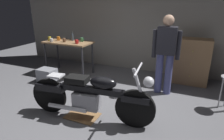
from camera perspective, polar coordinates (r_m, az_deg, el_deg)
The scene contains 15 objects.
ground_plane at distance 3.45m, azimuth -4.28°, elevation -13.94°, with size 12.00×12.00×0.00m, color slate.
back_wall at distance 5.52m, azimuth 9.48°, elevation 15.60°, with size 8.00×0.12×3.10m, color gray.
workbench at distance 5.36m, azimuth -12.85°, elevation 7.03°, with size 1.30×0.64×0.90m.
motorcycle at distance 3.22m, azimuth -6.54°, elevation -7.37°, with size 2.18×0.64×1.00m.
person_standing at distance 4.14m, azimuth 15.62°, elevation 5.17°, with size 0.57×0.23×1.67m.
wooden_dresser at distance 5.01m, azimuth 22.51°, elevation 2.37°, with size 0.80×0.47×1.10m.
drip_tray at distance 3.52m, azimuth -8.74°, elevation -13.27°, with size 0.56×0.40×0.01m, color olive.
storage_bin at distance 5.07m, azimuth -18.67°, elevation -1.53°, with size 0.44×0.32×0.34m, color gray.
mug_red_diner at distance 5.01m, azimuth -10.42°, elevation 8.26°, with size 0.12×0.08×0.10m.
mug_brown_stoneware at distance 5.30m, azimuth -14.00°, elevation 8.61°, with size 0.11×0.08×0.10m.
mug_white_ceramic at distance 5.37m, azimuth -17.53°, elevation 8.42°, with size 0.11×0.08×0.10m.
mug_yellow_tall at distance 5.57m, azimuth -17.99°, elevation 8.81°, with size 0.12×0.08×0.11m.
mug_green_speckled at distance 5.26m, azimuth -8.92°, elevation 8.88°, with size 0.12×0.08×0.10m.
mug_orange_travel at distance 5.58m, azimuth -15.57°, elevation 9.00°, with size 0.12×0.09×0.10m.
bottle at distance 5.45m, azimuth -11.68°, elevation 9.55°, with size 0.06×0.06×0.24m.
Camera 1 is at (1.38, -2.53, 1.89)m, focal length 30.83 mm.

